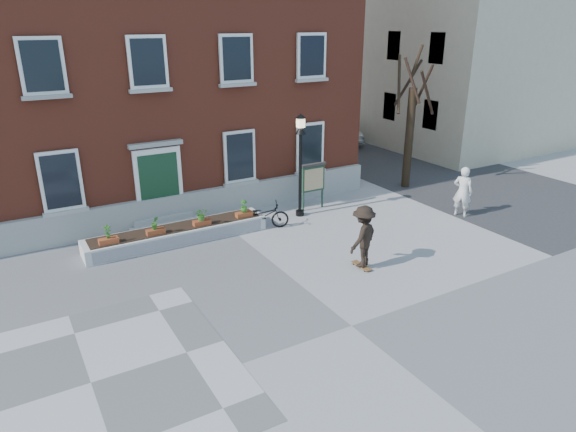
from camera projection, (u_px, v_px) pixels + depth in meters
ground at (352, 326)px, 12.70m from camera, size 100.00×100.00×0.00m
checker_patch at (91, 383)px, 10.69m from camera, size 6.00×6.00×0.01m
bicycle at (263, 216)px, 18.51m from camera, size 1.97×1.30×0.98m
parked_car at (336, 132)px, 31.53m from camera, size 1.65×4.24×1.38m
bystander at (463, 192)px, 19.53m from camera, size 0.75×0.85×1.96m
brick_building at (112, 41)px, 20.81m from camera, size 18.40×10.85×12.60m
planter_assembly at (178, 233)px, 17.45m from camera, size 6.20×1.12×1.15m
bare_tree at (410, 125)px, 22.40m from camera, size 1.83×1.83×6.16m
side_street at (394, 22)px, 34.63m from camera, size 15.20×36.00×14.50m
lamp_post at (300, 151)px, 19.01m from camera, size 0.40×0.40×3.93m
notice_board at (313, 179)px, 20.16m from camera, size 1.10×0.16×1.87m
skateboarder at (363, 236)px, 15.34m from camera, size 1.42×1.15×1.99m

